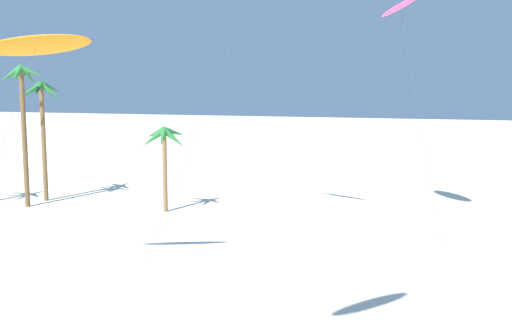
% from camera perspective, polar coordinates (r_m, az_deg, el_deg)
% --- Properties ---
extents(palm_tree_1, '(4.17, 4.64, 9.94)m').
position_cam_1_polar(palm_tree_1, '(55.01, -18.70, 4.77)').
color(palm_tree_1, brown).
rests_on(palm_tree_1, ground).
extents(palm_tree_2, '(3.50, 3.49, 11.24)m').
position_cam_1_polar(palm_tree_2, '(52.91, -20.29, 5.32)').
color(palm_tree_2, brown).
rests_on(palm_tree_2, ground).
extents(palm_tree_3, '(3.75, 3.82, 6.57)m').
position_cam_1_polar(palm_tree_3, '(48.57, -8.27, 1.58)').
color(palm_tree_3, olive).
rests_on(palm_tree_3, ground).
extents(flying_kite_2, '(5.22, 11.01, 12.68)m').
position_cam_1_polar(flying_kite_2, '(31.92, -19.13, 9.72)').
color(flying_kite_2, orange).
rests_on(flying_kite_2, ground).
extents(flying_kite_4, '(4.88, 7.21, 15.91)m').
position_cam_1_polar(flying_kite_4, '(44.54, 12.84, 13.34)').
color(flying_kite_4, '#EA5193').
rests_on(flying_kite_4, ground).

